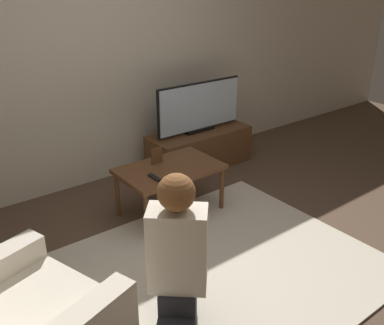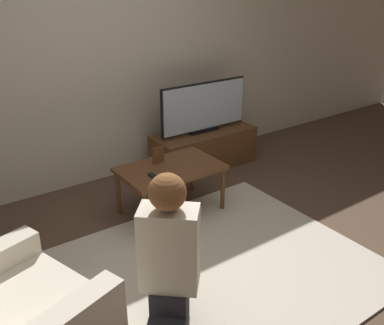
{
  "view_description": "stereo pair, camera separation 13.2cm",
  "coord_description": "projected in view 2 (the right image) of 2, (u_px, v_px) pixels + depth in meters",
  "views": [
    {
      "loc": [
        -1.7,
        -1.89,
        1.97
      ],
      "look_at": [
        0.26,
        0.65,
        0.56
      ],
      "focal_mm": 40.0,
      "sensor_mm": 36.0,
      "label": 1
    },
    {
      "loc": [
        -1.59,
        -1.97,
        1.97
      ],
      "look_at": [
        0.26,
        0.65,
        0.56
      ],
      "focal_mm": 40.0,
      "sensor_mm": 36.0,
      "label": 2
    }
  ],
  "objects": [
    {
      "name": "person_kneeling",
      "position": [
        169.0,
        253.0,
        2.45
      ],
      "size": [
        0.74,
        0.79,
        0.99
      ],
      "rotation": [
        0.0,
        0.0,
        2.42
      ],
      "color": "#232328",
      "rests_on": "rug"
    },
    {
      "name": "remote",
      "position": [
        154.0,
        177.0,
        3.49
      ],
      "size": [
        0.04,
        0.15,
        0.02
      ],
      "color": "black",
      "rests_on": "coffee_table"
    },
    {
      "name": "ground_plane",
      "position": [
        215.0,
        270.0,
        3.11
      ],
      "size": [
        10.0,
        10.0,
        0.0
      ],
      "primitive_type": "plane",
      "color": "brown"
    },
    {
      "name": "tv",
      "position": [
        204.0,
        107.0,
        4.53
      ],
      "size": [
        1.06,
        0.08,
        0.54
      ],
      "color": "black",
      "rests_on": "tv_stand"
    },
    {
      "name": "wall_back",
      "position": [
        92.0,
        52.0,
        4.03
      ],
      "size": [
        10.0,
        0.06,
        2.6
      ],
      "color": "beige",
      "rests_on": "ground_plane"
    },
    {
      "name": "picture_frame",
      "position": [
        158.0,
        155.0,
        3.74
      ],
      "size": [
        0.11,
        0.01,
        0.15
      ],
      "color": "brown",
      "rests_on": "coffee_table"
    },
    {
      "name": "tv_stand",
      "position": [
        204.0,
        149.0,
        4.72
      ],
      "size": [
        1.16,
        0.45,
        0.41
      ],
      "color": "brown",
      "rests_on": "ground_plane"
    },
    {
      "name": "coffee_table",
      "position": [
        171.0,
        172.0,
        3.72
      ],
      "size": [
        0.87,
        0.56,
        0.45
      ],
      "color": "brown",
      "rests_on": "ground_plane"
    },
    {
      "name": "rug",
      "position": [
        215.0,
        269.0,
        3.11
      ],
      "size": [
        2.24,
        1.87,
        0.02
      ],
      "color": "beige",
      "rests_on": "ground_plane"
    }
  ]
}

